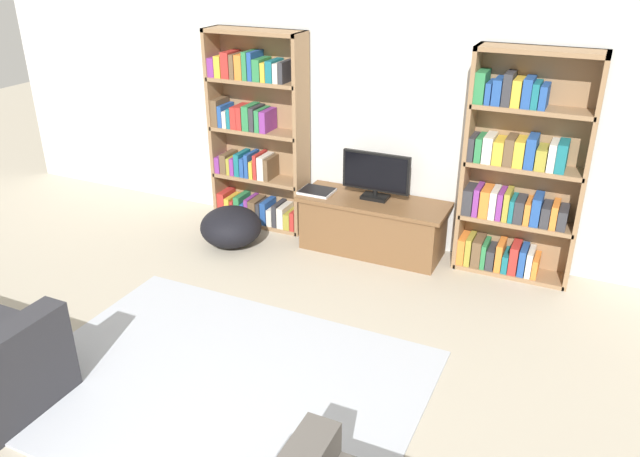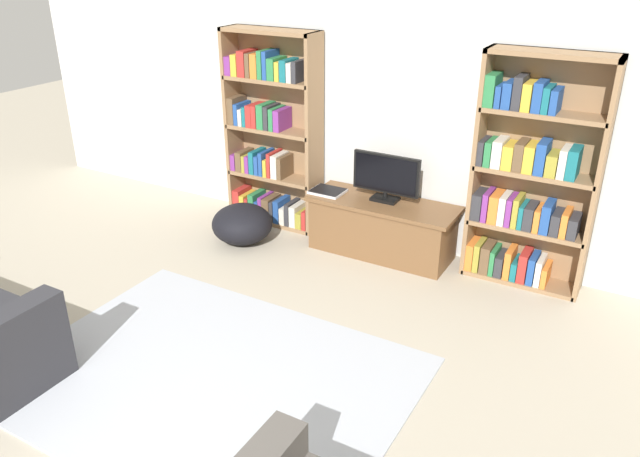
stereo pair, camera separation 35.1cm
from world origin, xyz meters
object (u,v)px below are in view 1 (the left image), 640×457
object	(u,v)px
television	(376,175)
beanbag_ottoman	(231,227)
bookshelf_left	(256,136)
bookshelf_right	(518,174)
laptop	(317,191)
tv_stand	(373,225)

from	to	relation	value
television	beanbag_ottoman	size ratio (longest dim) A/B	1.09
bookshelf_left	beanbag_ottoman	world-z (taller)	bookshelf_left
bookshelf_right	laptop	bearing A→B (deg)	-173.80
bookshelf_left	tv_stand	world-z (taller)	bookshelf_left
beanbag_ottoman	laptop	bearing A→B (deg)	28.90
bookshelf_right	beanbag_ottoman	xyz separation A→B (m)	(-2.46, -0.58, -0.71)
tv_stand	beanbag_ottoman	distance (m)	1.34
bookshelf_left	television	size ratio (longest dim) A/B	3.05
bookshelf_right	laptop	xyz separation A→B (m)	(-1.75, -0.19, -0.37)
bookshelf_right	television	distance (m)	1.22
laptop	tv_stand	bearing A→B (deg)	5.12
bookshelf_right	laptop	size ratio (longest dim) A/B	6.30
bookshelf_right	bookshelf_left	bearing A→B (deg)	179.99
tv_stand	television	xyz separation A→B (m)	(-0.00, 0.04, 0.48)
bookshelf_left	tv_stand	size ratio (longest dim) A/B	1.41
television	laptop	size ratio (longest dim) A/B	2.06
tv_stand	laptop	world-z (taller)	laptop
tv_stand	beanbag_ottoman	xyz separation A→B (m)	(-1.26, -0.44, -0.07)
bookshelf_left	television	world-z (taller)	bookshelf_left
tv_stand	laptop	distance (m)	0.61
television	beanbag_ottoman	world-z (taller)	television
television	beanbag_ottoman	xyz separation A→B (m)	(-1.26, -0.48, -0.55)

